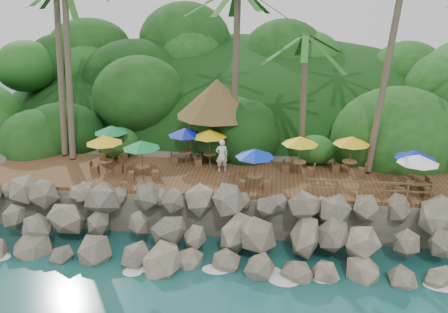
# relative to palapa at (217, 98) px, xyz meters

# --- Properties ---
(ground) EXTENTS (140.00, 140.00, 0.00)m
(ground) POSITION_rel_palapa_xyz_m (0.81, -9.61, -5.79)
(ground) COLOR #19514F
(ground) RESTS_ON ground
(land_base) EXTENTS (32.00, 25.20, 2.10)m
(land_base) POSITION_rel_palapa_xyz_m (0.81, 6.39, -4.74)
(land_base) COLOR gray
(land_base) RESTS_ON ground
(jungle_hill) EXTENTS (44.80, 28.00, 15.40)m
(jungle_hill) POSITION_rel_palapa_xyz_m (0.81, 13.89, -5.79)
(jungle_hill) COLOR #143811
(jungle_hill) RESTS_ON ground
(seawall) EXTENTS (29.00, 4.00, 2.30)m
(seawall) POSITION_rel_palapa_xyz_m (0.81, -7.61, -4.64)
(seawall) COLOR gray
(seawall) RESTS_ON ground
(terrace) EXTENTS (26.00, 5.00, 0.20)m
(terrace) POSITION_rel_palapa_xyz_m (0.81, -3.61, -3.59)
(terrace) COLOR brown
(terrace) RESTS_ON land_base
(jungle_foliage) EXTENTS (44.00, 16.00, 12.00)m
(jungle_foliage) POSITION_rel_palapa_xyz_m (0.81, 5.39, -5.79)
(jungle_foliage) COLOR #143811
(jungle_foliage) RESTS_ON ground
(foam_line) EXTENTS (25.20, 0.80, 0.06)m
(foam_line) POSITION_rel_palapa_xyz_m (0.81, -9.31, -5.76)
(foam_line) COLOR white
(foam_line) RESTS_ON ground
(palapa) EXTENTS (4.91, 4.91, 4.60)m
(palapa) POSITION_rel_palapa_xyz_m (0.00, 0.00, 0.00)
(palapa) COLOR brown
(palapa) RESTS_ON ground
(dining_clusters) EXTENTS (18.28, 5.19, 2.15)m
(dining_clusters) POSITION_rel_palapa_xyz_m (1.89, -3.52, -1.70)
(dining_clusters) COLOR brown
(dining_clusters) RESTS_ON terrace
(railing) EXTENTS (7.20, 0.10, 1.00)m
(railing) POSITION_rel_palapa_xyz_m (8.70, -5.96, -2.88)
(railing) COLOR brown
(railing) RESTS_ON terrace
(waiter) EXTENTS (0.77, 0.61, 1.85)m
(waiter) POSITION_rel_palapa_xyz_m (0.62, -2.99, -2.56)
(waiter) COLOR white
(waiter) RESTS_ON terrace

